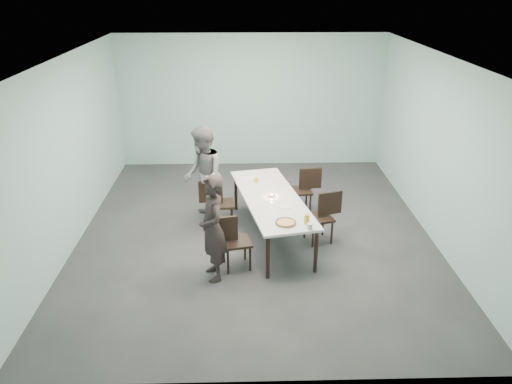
{
  "coord_description": "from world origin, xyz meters",
  "views": [
    {
      "loc": [
        -0.2,
        -7.72,
        4.13
      ],
      "look_at": [
        0.0,
        -0.53,
        1.0
      ],
      "focal_mm": 35.0,
      "sensor_mm": 36.0,
      "label": 1
    }
  ],
  "objects_px": {
    "chair_near_left": "(231,238)",
    "water_tumbler": "(310,227)",
    "table": "(271,200)",
    "tealight": "(272,196)",
    "pizza": "(286,223)",
    "diner_near": "(213,228)",
    "beer_glass": "(307,219)",
    "amber_tumbler": "(256,180)",
    "side_plate": "(285,207)",
    "chair_far_left": "(217,200)",
    "chair_far_right": "(304,187)",
    "diner_far": "(203,176)",
    "chair_near_right": "(323,213)"
  },
  "relations": [
    {
      "from": "diner_near",
      "to": "water_tumbler",
      "type": "relative_size",
      "value": 17.94
    },
    {
      "from": "table",
      "to": "amber_tumbler",
      "type": "height_order",
      "value": "amber_tumbler"
    },
    {
      "from": "chair_near_right",
      "to": "chair_far_right",
      "type": "xyz_separation_m",
      "value": [
        -0.19,
        1.13,
        0.0
      ]
    },
    {
      "from": "diner_far",
      "to": "amber_tumbler",
      "type": "relative_size",
      "value": 22.27
    },
    {
      "from": "chair_far_left",
      "to": "beer_glass",
      "type": "xyz_separation_m",
      "value": [
        1.39,
        -1.43,
        0.32
      ]
    },
    {
      "from": "table",
      "to": "beer_glass",
      "type": "distance_m",
      "value": 1.1
    },
    {
      "from": "diner_near",
      "to": "pizza",
      "type": "relative_size",
      "value": 4.75
    },
    {
      "from": "chair_near_left",
      "to": "side_plate",
      "type": "relative_size",
      "value": 4.83
    },
    {
      "from": "diner_far",
      "to": "chair_far_right",
      "type": "bearing_deg",
      "value": 93.46
    },
    {
      "from": "chair_far_right",
      "to": "water_tumbler",
      "type": "distance_m",
      "value": 2.19
    },
    {
      "from": "chair_near_left",
      "to": "chair_far_right",
      "type": "bearing_deg",
      "value": 42.97
    },
    {
      "from": "pizza",
      "to": "side_plate",
      "type": "bearing_deg",
      "value": 86.36
    },
    {
      "from": "diner_far",
      "to": "side_plate",
      "type": "relative_size",
      "value": 9.9
    },
    {
      "from": "diner_near",
      "to": "pizza",
      "type": "xyz_separation_m",
      "value": [
        1.07,
        0.22,
        -0.04
      ]
    },
    {
      "from": "chair_near_left",
      "to": "tealight",
      "type": "bearing_deg",
      "value": 42.9
    },
    {
      "from": "chair_near_right",
      "to": "tealight",
      "type": "height_order",
      "value": "chair_near_right"
    },
    {
      "from": "chair_near_left",
      "to": "tealight",
      "type": "xyz_separation_m",
      "value": [
        0.66,
        0.96,
        0.27
      ]
    },
    {
      "from": "table",
      "to": "chair_far_right",
      "type": "xyz_separation_m",
      "value": [
        0.67,
        1.0,
        -0.19
      ]
    },
    {
      "from": "amber_tumbler",
      "to": "diner_far",
      "type": "bearing_deg",
      "value": -176.84
    },
    {
      "from": "water_tumbler",
      "to": "tealight",
      "type": "height_order",
      "value": "water_tumbler"
    },
    {
      "from": "chair_far_left",
      "to": "amber_tumbler",
      "type": "distance_m",
      "value": 0.79
    },
    {
      "from": "chair_far_right",
      "to": "diner_far",
      "type": "xyz_separation_m",
      "value": [
        -1.85,
        -0.38,
        0.39
      ]
    },
    {
      "from": "chair_near_left",
      "to": "chair_near_right",
      "type": "distance_m",
      "value": 1.72
    },
    {
      "from": "amber_tumbler",
      "to": "diner_near",
      "type": "bearing_deg",
      "value": -109.94
    },
    {
      "from": "chair_near_left",
      "to": "chair_near_right",
      "type": "bearing_deg",
      "value": 15.63
    },
    {
      "from": "tealight",
      "to": "amber_tumbler",
      "type": "bearing_deg",
      "value": 109.74
    },
    {
      "from": "amber_tumbler",
      "to": "beer_glass",
      "type": "bearing_deg",
      "value": -67.09
    },
    {
      "from": "pizza",
      "to": "amber_tumbler",
      "type": "xyz_separation_m",
      "value": [
        -0.39,
        1.65,
        0.02
      ]
    },
    {
      "from": "table",
      "to": "tealight",
      "type": "bearing_deg",
      "value": 65.29
    },
    {
      "from": "chair_near_left",
      "to": "water_tumbler",
      "type": "height_order",
      "value": "chair_near_left"
    },
    {
      "from": "chair_near_left",
      "to": "diner_far",
      "type": "distance_m",
      "value": 1.7
    },
    {
      "from": "chair_far_left",
      "to": "pizza",
      "type": "xyz_separation_m",
      "value": [
        1.08,
        -1.42,
        0.27
      ]
    },
    {
      "from": "beer_glass",
      "to": "tealight",
      "type": "relative_size",
      "value": 2.68
    },
    {
      "from": "chair_near_left",
      "to": "water_tumbler",
      "type": "bearing_deg",
      "value": -23.16
    },
    {
      "from": "table",
      "to": "chair_far_left",
      "type": "bearing_deg",
      "value": 154.56
    },
    {
      "from": "diner_near",
      "to": "pizza",
      "type": "height_order",
      "value": "diner_near"
    },
    {
      "from": "diner_far",
      "to": "tealight",
      "type": "relative_size",
      "value": 31.81
    },
    {
      "from": "table",
      "to": "tealight",
      "type": "distance_m",
      "value": 0.08
    },
    {
      "from": "diner_near",
      "to": "pizza",
      "type": "distance_m",
      "value": 1.09
    },
    {
      "from": "side_plate",
      "to": "tealight",
      "type": "height_order",
      "value": "tealight"
    },
    {
      "from": "diner_far",
      "to": "water_tumbler",
      "type": "xyz_separation_m",
      "value": [
        1.66,
        -1.78,
        -0.1
      ]
    },
    {
      "from": "pizza",
      "to": "chair_far_right",
      "type": "bearing_deg",
      "value": 75.36
    },
    {
      "from": "beer_glass",
      "to": "tealight",
      "type": "bearing_deg",
      "value": 114.91
    },
    {
      "from": "table",
      "to": "chair_far_right",
      "type": "distance_m",
      "value": 1.22
    },
    {
      "from": "chair_near_left",
      "to": "water_tumbler",
      "type": "distance_m",
      "value": 1.2
    },
    {
      "from": "diner_near",
      "to": "beer_glass",
      "type": "distance_m",
      "value": 1.39
    },
    {
      "from": "diner_near",
      "to": "diner_far",
      "type": "distance_m",
      "value": 1.84
    },
    {
      "from": "table",
      "to": "pizza",
      "type": "distance_m",
      "value": 1.0
    },
    {
      "from": "chair_near_right",
      "to": "chair_far_right",
      "type": "relative_size",
      "value": 1.0
    },
    {
      "from": "beer_glass",
      "to": "water_tumbler",
      "type": "bearing_deg",
      "value": -82.48
    }
  ]
}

